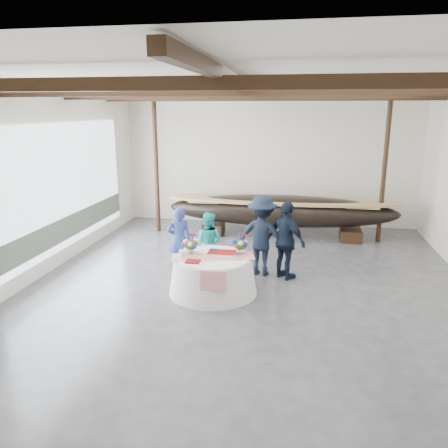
# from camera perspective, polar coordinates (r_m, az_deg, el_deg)

# --- Properties ---
(floor) EXTENTS (10.00, 12.00, 0.01)m
(floor) POSITION_cam_1_polar(r_m,az_deg,el_deg) (9.99, 3.06, -8.43)
(floor) COLOR #3D3D42
(floor) RESTS_ON ground
(wall_back) EXTENTS (10.00, 0.02, 4.50)m
(wall_back) POSITION_cam_1_polar(r_m,az_deg,el_deg) (15.25, 5.95, 8.36)
(wall_back) COLOR silver
(wall_back) RESTS_ON ground
(wall_front) EXTENTS (10.00, 0.02, 4.50)m
(wall_front) POSITION_cam_1_polar(r_m,az_deg,el_deg) (3.71, -8.12, -12.41)
(wall_front) COLOR silver
(wall_front) RESTS_ON ground
(wall_left) EXTENTS (0.02, 12.00, 4.50)m
(wall_left) POSITION_cam_1_polar(r_m,az_deg,el_deg) (11.09, -23.46, 4.82)
(wall_left) COLOR silver
(wall_left) RESTS_ON ground
(ceiling) EXTENTS (10.00, 12.00, 0.01)m
(ceiling) POSITION_cam_1_polar(r_m,az_deg,el_deg) (9.20, 3.46, 18.28)
(ceiling) COLOR white
(ceiling) RESTS_ON wall_back
(pavilion_structure) EXTENTS (9.80, 11.76, 4.50)m
(pavilion_structure) POSITION_cam_1_polar(r_m,az_deg,el_deg) (9.94, 3.93, 15.14)
(pavilion_structure) COLOR black
(pavilion_structure) RESTS_ON ground
(open_bay) EXTENTS (0.03, 7.00, 3.20)m
(open_bay) POSITION_cam_1_polar(r_m,az_deg,el_deg) (11.96, -20.46, 3.69)
(open_bay) COLOR silver
(open_bay) RESTS_ON ground
(longboat_display) EXTENTS (7.19, 1.44, 1.35)m
(longboat_display) POSITION_cam_1_polar(r_m,az_deg,el_deg) (13.78, 7.46, 1.76)
(longboat_display) COLOR black
(longboat_display) RESTS_ON ground
(banquet_table) EXTENTS (1.94, 1.94, 0.83)m
(banquet_table) POSITION_cam_1_polar(r_m,az_deg,el_deg) (9.66, -1.45, -6.61)
(banquet_table) COLOR silver
(banquet_table) RESTS_ON ground
(tabletop_items) EXTENTS (1.87, 1.04, 0.40)m
(tabletop_items) POSITION_cam_1_polar(r_m,az_deg,el_deg) (9.63, -1.46, -3.11)
(tabletop_items) COLOR red
(tabletop_items) RESTS_ON banquet_table
(guest_woman_blue) EXTENTS (0.69, 0.56, 1.64)m
(guest_woman_blue) POSITION_cam_1_polar(r_m,az_deg,el_deg) (10.82, -5.85, -2.03)
(guest_woman_blue) COLOR navy
(guest_woman_blue) RESTS_ON ground
(guest_woman_teal) EXTENTS (0.81, 0.67, 1.52)m
(guest_woman_teal) POSITION_cam_1_polar(r_m,az_deg,el_deg) (10.74, -2.11, -2.42)
(guest_woman_teal) COLOR #22B4B0
(guest_woman_teal) RESTS_ON ground
(guest_man_left) EXTENTS (1.36, 0.89, 1.96)m
(guest_man_left) POSITION_cam_1_polar(r_m,az_deg,el_deg) (10.56, 4.98, -1.51)
(guest_man_left) COLOR black
(guest_man_left) RESTS_ON ground
(guest_man_right) EXTENTS (1.14, 1.05, 1.87)m
(guest_man_right) POSITION_cam_1_polar(r_m,az_deg,el_deg) (10.37, 8.14, -2.18)
(guest_man_right) COLOR black
(guest_man_right) RESTS_ON ground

